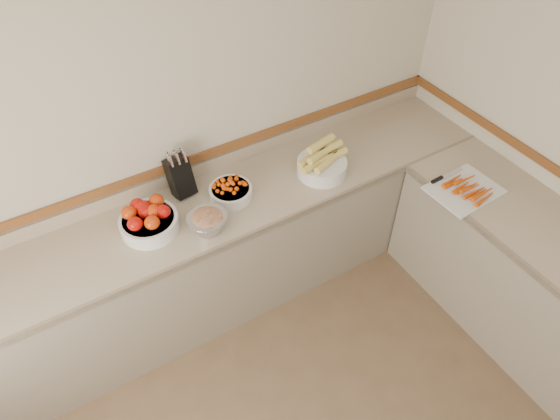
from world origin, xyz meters
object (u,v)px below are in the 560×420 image
knife_block (180,176)px  tomato_bowl (148,219)px  dishwasher (550,301)px  cutting_board (465,189)px  cherry_tomato_bowl (230,191)px  corn_bowl (322,163)px  rhubarb_bowl (208,222)px

knife_block → tomato_bowl: bearing=-145.8°
dishwasher → cutting_board: size_ratio=1.87×
knife_block → cutting_board: 1.81m
dishwasher → cherry_tomato_bowl: cherry_tomato_bowl is taller
tomato_bowl → corn_bowl: 1.16m
dishwasher → cutting_board: cutting_board is taller
corn_bowl → cutting_board: size_ratio=0.82×
dishwasher → rhubarb_bowl: 2.22m
cherry_tomato_bowl → cutting_board: (1.31, -0.73, -0.03)m
tomato_bowl → cutting_board: size_ratio=0.77×
dishwasher → cherry_tomato_bowl: size_ratio=3.07×
cherry_tomato_bowl → rhubarb_bowl: 0.31m
dishwasher → corn_bowl: (-0.87, 1.35, 0.55)m
knife_block → cherry_tomato_bowl: knife_block is taller
knife_block → cherry_tomato_bowl: 0.33m
cherry_tomato_bowl → rhubarb_bowl: (-0.25, -0.19, 0.02)m
cherry_tomato_bowl → corn_bowl: corn_bowl is taller
tomato_bowl → cherry_tomato_bowl: tomato_bowl is taller
cutting_board → tomato_bowl: bearing=158.4°
dishwasher → tomato_bowl: 2.56m
rhubarb_bowl → cutting_board: size_ratio=0.54×
tomato_bowl → cherry_tomato_bowl: 0.54m
tomato_bowl → cutting_board: tomato_bowl is taller
dishwasher → cutting_board: (-0.19, 0.72, 0.49)m
rhubarb_bowl → knife_block: bearing=90.1°
cherry_tomato_bowl → cutting_board: size_ratio=0.61×
knife_block → rhubarb_bowl: size_ratio=1.36×
rhubarb_bowl → cutting_board: 1.64m
tomato_bowl → cutting_board: bearing=-21.6°
knife_block → rhubarb_bowl: knife_block is taller
dishwasher → knife_block: knife_block is taller
cherry_tomato_bowl → cutting_board: bearing=-29.3°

